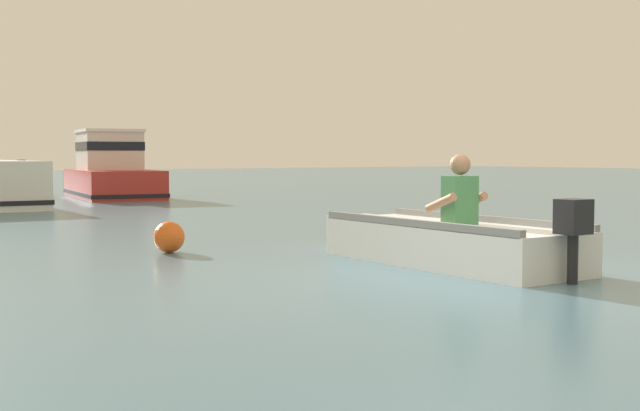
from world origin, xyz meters
name	(u,v)px	position (x,y,z in m)	size (l,w,h in m)	color
ground_plane	(463,280)	(0.00, 0.00, 0.00)	(120.00, 120.00, 0.00)	slate
rowboat_with_person	(445,241)	(0.66, 0.96, 0.25)	(1.14, 3.71, 1.19)	white
moored_boat_red	(112,172)	(2.79, 16.83, 0.70)	(2.71, 4.88, 1.90)	#B72D28
mooring_buoy	(169,237)	(-1.39, 3.62, 0.19)	(0.38, 0.38, 0.38)	#E55919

